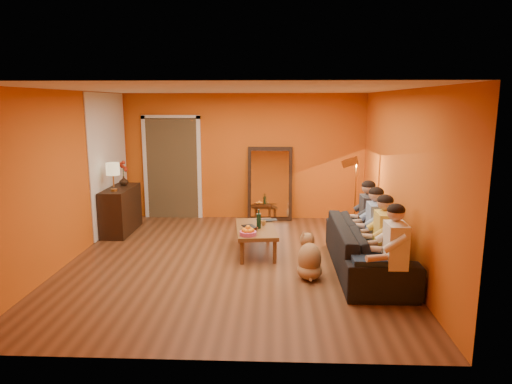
{
  "coord_description": "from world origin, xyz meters",
  "views": [
    {
      "loc": [
        0.65,
        -6.68,
        2.42
      ],
      "look_at": [
        0.35,
        0.5,
        1.0
      ],
      "focal_mm": 32.0,
      "sensor_mm": 36.0,
      "label": 1
    }
  ],
  "objects_px": {
    "sofa": "(367,248)",
    "coffee_table": "(256,240)",
    "person_mid_left": "(385,240)",
    "dog": "(310,255)",
    "person_mid_right": "(376,228)",
    "person_far_left": "(395,253)",
    "vase": "(124,181)",
    "mirror_frame": "(270,184)",
    "table_lamp": "(113,177)",
    "laptop": "(267,221)",
    "sideboard": "(121,210)",
    "person_far_right": "(368,219)",
    "tumbler": "(263,223)",
    "floor_lamp": "(355,199)",
    "wine_bottle": "(259,219)"
  },
  "relations": [
    {
      "from": "person_mid_left",
      "to": "vase",
      "type": "height_order",
      "value": "person_mid_left"
    },
    {
      "from": "vase",
      "to": "laptop",
      "type": "bearing_deg",
      "value": -19.58
    },
    {
      "from": "floor_lamp",
      "to": "tumbler",
      "type": "bearing_deg",
      "value": -142.66
    },
    {
      "from": "floor_lamp",
      "to": "dog",
      "type": "bearing_deg",
      "value": -104.45
    },
    {
      "from": "coffee_table",
      "to": "tumbler",
      "type": "height_order",
      "value": "tumbler"
    },
    {
      "from": "tumbler",
      "to": "laptop",
      "type": "xyz_separation_m",
      "value": [
        0.06,
        0.23,
        -0.03
      ]
    },
    {
      "from": "mirror_frame",
      "to": "laptop",
      "type": "distance_m",
      "value": 1.84
    },
    {
      "from": "mirror_frame",
      "to": "person_far_left",
      "type": "xyz_separation_m",
      "value": [
        1.58,
        -3.92,
        -0.15
      ]
    },
    {
      "from": "person_mid_left",
      "to": "dog",
      "type": "bearing_deg",
      "value": 171.28
    },
    {
      "from": "dog",
      "to": "laptop",
      "type": "height_order",
      "value": "dog"
    },
    {
      "from": "person_far_left",
      "to": "person_far_right",
      "type": "relative_size",
      "value": 1.0
    },
    {
      "from": "dog",
      "to": "person_mid_right",
      "type": "height_order",
      "value": "person_mid_right"
    },
    {
      "from": "person_mid_right",
      "to": "person_far_right",
      "type": "height_order",
      "value": "same"
    },
    {
      "from": "dog",
      "to": "coffee_table",
      "type": "bearing_deg",
      "value": 145.0
    },
    {
      "from": "floor_lamp",
      "to": "person_mid_left",
      "type": "distance_m",
      "value": 2.13
    },
    {
      "from": "person_far_right",
      "to": "mirror_frame",
      "type": "bearing_deg",
      "value": 124.79
    },
    {
      "from": "person_mid_right",
      "to": "person_far_right",
      "type": "bearing_deg",
      "value": 90.0
    },
    {
      "from": "mirror_frame",
      "to": "sideboard",
      "type": "height_order",
      "value": "mirror_frame"
    },
    {
      "from": "table_lamp",
      "to": "coffee_table",
      "type": "xyz_separation_m",
      "value": [
        2.59,
        -0.78,
        -0.9
      ]
    },
    {
      "from": "sofa",
      "to": "laptop",
      "type": "distance_m",
      "value": 1.85
    },
    {
      "from": "person_far_left",
      "to": "person_mid_left",
      "type": "height_order",
      "value": "same"
    },
    {
      "from": "person_mid_right",
      "to": "coffee_table",
      "type": "bearing_deg",
      "value": 159.69
    },
    {
      "from": "sideboard",
      "to": "person_mid_left",
      "type": "bearing_deg",
      "value": -27.7
    },
    {
      "from": "sideboard",
      "to": "dog",
      "type": "xyz_separation_m",
      "value": [
        3.38,
        -2.14,
        -0.11
      ]
    },
    {
      "from": "floor_lamp",
      "to": "person_far_left",
      "type": "bearing_deg",
      "value": -77.97
    },
    {
      "from": "person_far_right",
      "to": "sofa",
      "type": "bearing_deg",
      "value": -101.31
    },
    {
      "from": "sideboard",
      "to": "person_far_left",
      "type": "bearing_deg",
      "value": -33.06
    },
    {
      "from": "dog",
      "to": "person_far_left",
      "type": "bearing_deg",
      "value": -17.4
    },
    {
      "from": "person_mid_left",
      "to": "person_mid_right",
      "type": "distance_m",
      "value": 0.55
    },
    {
      "from": "person_far_right",
      "to": "tumbler",
      "type": "relative_size",
      "value": 13.37
    },
    {
      "from": "vase",
      "to": "mirror_frame",
      "type": "bearing_deg",
      "value": 16.57
    },
    {
      "from": "person_far_right",
      "to": "laptop",
      "type": "xyz_separation_m",
      "value": [
        -1.6,
        0.46,
        -0.18
      ]
    },
    {
      "from": "sofa",
      "to": "person_mid_left",
      "type": "distance_m",
      "value": 0.54
    },
    {
      "from": "coffee_table",
      "to": "wine_bottle",
      "type": "relative_size",
      "value": 3.94
    },
    {
      "from": "person_mid_left",
      "to": "person_far_right",
      "type": "distance_m",
      "value": 1.1
    },
    {
      "from": "person_mid_right",
      "to": "dog",
      "type": "bearing_deg",
      "value": -157.96
    },
    {
      "from": "table_lamp",
      "to": "wine_bottle",
      "type": "distance_m",
      "value": 2.82
    },
    {
      "from": "dog",
      "to": "person_far_right",
      "type": "relative_size",
      "value": 0.52
    },
    {
      "from": "table_lamp",
      "to": "tumbler",
      "type": "distance_m",
      "value": 2.86
    },
    {
      "from": "vase",
      "to": "person_mid_right",
      "type": "bearing_deg",
      "value": -24.53
    },
    {
      "from": "mirror_frame",
      "to": "wine_bottle",
      "type": "relative_size",
      "value": 4.9
    },
    {
      "from": "floor_lamp",
      "to": "person_mid_right",
      "type": "bearing_deg",
      "value": -77.53
    },
    {
      "from": "mirror_frame",
      "to": "sideboard",
      "type": "distance_m",
      "value": 3.01
    },
    {
      "from": "sofa",
      "to": "coffee_table",
      "type": "distance_m",
      "value": 1.82
    },
    {
      "from": "person_mid_left",
      "to": "person_mid_right",
      "type": "relative_size",
      "value": 1.0
    },
    {
      "from": "floor_lamp",
      "to": "sideboard",
      "type": "bearing_deg",
      "value": -170.86
    },
    {
      "from": "person_far_left",
      "to": "person_far_right",
      "type": "xyz_separation_m",
      "value": [
        0.0,
        1.65,
        0.0
      ]
    },
    {
      "from": "dog",
      "to": "person_mid_left",
      "type": "height_order",
      "value": "person_mid_left"
    },
    {
      "from": "wine_bottle",
      "to": "laptop",
      "type": "relative_size",
      "value": 0.86
    },
    {
      "from": "table_lamp",
      "to": "person_mid_left",
      "type": "relative_size",
      "value": 0.42
    }
  ]
}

